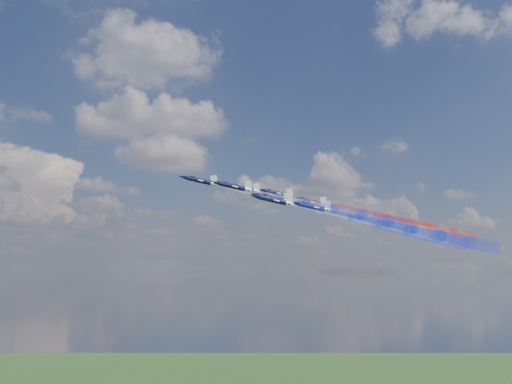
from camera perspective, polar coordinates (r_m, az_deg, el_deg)
name	(u,v)px	position (r m, az deg, el deg)	size (l,w,h in m)	color
jet_lead	(199,181)	(185.75, -5.14, 1.03)	(9.84, 12.30, 3.28)	black
trail_lead	(294,202)	(183.93, 3.50, -0.90)	(4.10, 46.27, 4.10)	white
jet_inner_left	(233,186)	(175.24, -2.11, 0.52)	(9.84, 12.30, 3.28)	black
trail_inner_left	(333,209)	(175.08, 7.03, -1.52)	(4.10, 46.27, 4.10)	#1A36E4
jet_inner_right	(243,188)	(193.42, -1.23, 0.33)	(9.84, 12.30, 3.28)	black
trail_inner_right	(334,209)	(193.48, 7.04, -1.52)	(4.10, 46.27, 4.10)	red
jet_outer_left	(273,200)	(166.18, 1.56, -0.74)	(9.84, 12.30, 3.28)	black
trail_outer_left	(380,224)	(168.05, 11.12, -2.85)	(4.10, 46.27, 4.10)	#1A36E4
jet_center_third	(272,198)	(182.59, 1.46, -0.55)	(9.84, 12.30, 3.28)	black
trail_center_third	(369,220)	(184.17, 10.17, -2.49)	(4.10, 46.27, 4.10)	white
jet_outer_right	(276,193)	(202.41, 1.83, -0.11)	(9.84, 12.30, 3.28)	black
trail_outer_right	(363,213)	(203.90, 9.69, -1.86)	(4.10, 46.27, 4.10)	red
jet_rear_left	(312,207)	(174.34, 5.08, -1.34)	(9.84, 12.30, 3.28)	black
trail_rear_left	(414,230)	(177.84, 14.11, -3.32)	(4.10, 46.27, 4.10)	#1A36E4
jet_rear_right	(309,202)	(193.25, 4.86, -0.90)	(9.84, 12.30, 3.28)	black
trail_rear_right	(401,222)	(196.38, 13.03, -2.70)	(4.10, 46.27, 4.10)	red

